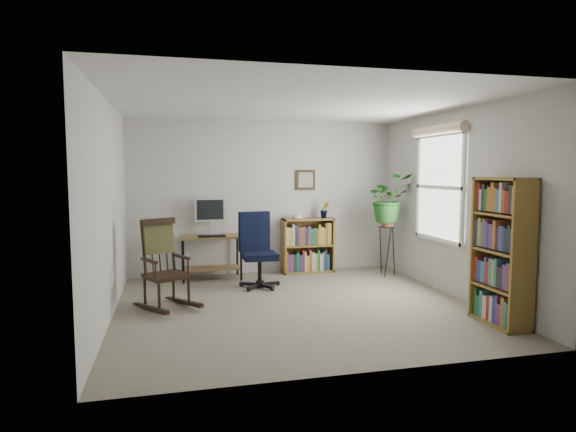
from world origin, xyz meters
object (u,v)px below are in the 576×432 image
object	(u,v)px
desk	(211,257)
tall_bookshelf	(502,252)
office_chair	(260,250)
low_bookshelf	(308,245)
rocking_chair	(166,263)

from	to	relation	value
desk	tall_bookshelf	world-z (taller)	tall_bookshelf
tall_bookshelf	desk	bearing A→B (deg)	134.03
office_chair	low_bookshelf	world-z (taller)	office_chair
rocking_chair	office_chair	bearing A→B (deg)	4.45
rocking_chair	low_bookshelf	bearing A→B (deg)	9.33
office_chair	rocking_chair	bearing A→B (deg)	-159.58
desk	tall_bookshelf	distance (m)	4.04
rocking_chair	tall_bookshelf	world-z (taller)	tall_bookshelf
desk	low_bookshelf	bearing A→B (deg)	4.46
desk	rocking_chair	size ratio (longest dim) A/B	0.85
office_chair	low_bookshelf	size ratio (longest dim) A/B	1.23
rocking_chair	tall_bookshelf	size ratio (longest dim) A/B	0.69
desk	low_bookshelf	size ratio (longest dim) A/B	1.05
low_bookshelf	rocking_chair	bearing A→B (deg)	-144.31
low_bookshelf	tall_bookshelf	bearing A→B (deg)	-67.42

